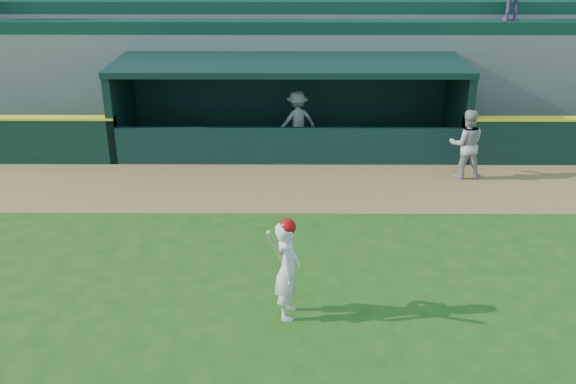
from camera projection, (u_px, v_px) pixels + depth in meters
name	position (u px, v px, depth m)	size (l,w,h in m)	color
ground	(287.00, 299.00, 10.95)	(120.00, 120.00, 0.00)	#204C13
warning_track	(289.00, 187.00, 15.45)	(40.00, 3.00, 0.01)	olive
dugout_player_front	(466.00, 144.00, 15.72)	(0.84, 0.66, 1.74)	#A1A19C
dugout_player_inside	(297.00, 121.00, 17.65)	(1.07, 0.62, 1.66)	#ABABA6
dugout	(289.00, 99.00, 17.76)	(9.40, 2.80, 2.46)	slate
stands	(289.00, 33.00, 21.54)	(34.50, 6.27, 7.16)	slate
batter_at_plate	(287.00, 268.00, 10.17)	(0.54, 0.77, 1.76)	silver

